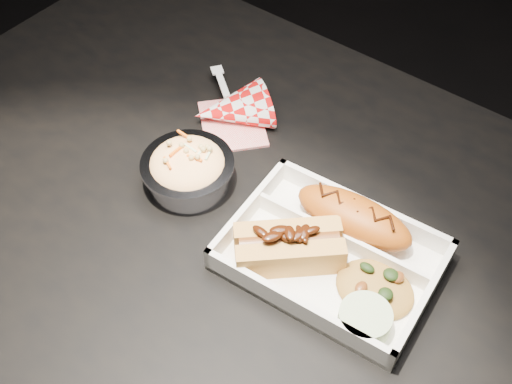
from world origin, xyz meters
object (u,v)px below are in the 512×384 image
at_px(fried_pastry, 354,217).
at_px(foil_coleslaw_cup, 188,168).
at_px(dining_table, 255,271).
at_px(napkin_fork, 231,110).
at_px(hotdog, 289,246).
at_px(food_tray, 331,258).

xyz_separation_m(fried_pastry, foil_coleslaw_cup, (-0.22, -0.06, -0.00)).
bearing_deg(dining_table, foil_coleslaw_cup, 174.73).
height_order(fried_pastry, napkin_fork, napkin_fork).
distance_m(hotdog, foil_coleslaw_cup, 0.18).
xyz_separation_m(hotdog, napkin_fork, (-0.22, 0.16, -0.02)).
xyz_separation_m(dining_table, food_tray, (0.10, 0.02, 0.10)).
bearing_deg(fried_pastry, napkin_fork, 164.12).
bearing_deg(napkin_fork, food_tray, 10.87).
xyz_separation_m(fried_pastry, napkin_fork, (-0.26, 0.07, -0.02)).
bearing_deg(food_tray, foil_coleslaw_cup, 177.54).
distance_m(food_tray, fried_pastry, 0.06).
bearing_deg(hotdog, dining_table, 127.26).
relative_size(dining_table, foil_coleslaw_cup, 9.61).
height_order(fried_pastry, foil_coleslaw_cup, foil_coleslaw_cup).
distance_m(food_tray, hotdog, 0.06).
xyz_separation_m(hotdog, foil_coleslaw_cup, (-0.18, 0.02, -0.00)).
xyz_separation_m(dining_table, foil_coleslaw_cup, (-0.12, 0.01, 0.12)).
bearing_deg(dining_table, napkin_fork, 136.88).
bearing_deg(napkin_fork, foil_coleslaw_cup, -38.31).
xyz_separation_m(foil_coleslaw_cup, napkin_fork, (-0.04, 0.14, -0.01)).
bearing_deg(fried_pastry, foil_coleslaw_cup, -164.01).
relative_size(food_tray, hotdog, 1.94).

